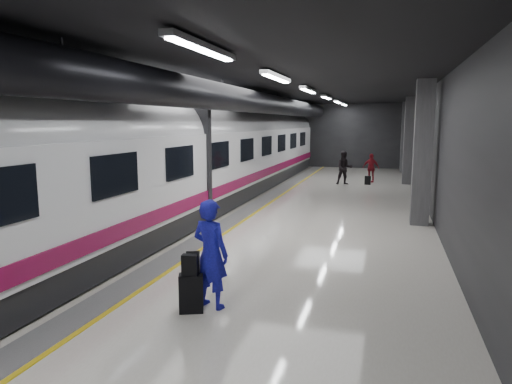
% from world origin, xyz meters
% --- Properties ---
extents(ground, '(40.00, 40.00, 0.00)m').
position_xyz_m(ground, '(0.00, 0.00, 0.00)').
color(ground, silver).
rests_on(ground, ground).
extents(platform_hall, '(10.02, 40.02, 4.51)m').
position_xyz_m(platform_hall, '(-0.29, 0.96, 3.54)').
color(platform_hall, black).
rests_on(platform_hall, ground).
extents(train, '(3.05, 38.00, 4.05)m').
position_xyz_m(train, '(-3.25, -0.00, 2.07)').
color(train, black).
rests_on(train, ground).
extents(traveler_main, '(0.80, 0.63, 1.92)m').
position_xyz_m(traveler_main, '(0.65, -5.95, 0.96)').
color(traveler_main, '#1C1AC8').
rests_on(traveler_main, ground).
extents(suitcase_main, '(0.47, 0.39, 0.66)m').
position_xyz_m(suitcase_main, '(0.40, -6.25, 0.33)').
color(suitcase_main, black).
rests_on(suitcase_main, ground).
extents(shoulder_bag, '(0.29, 0.18, 0.36)m').
position_xyz_m(shoulder_bag, '(0.41, -6.29, 0.84)').
color(shoulder_bag, black).
rests_on(shoulder_bag, suitcase_main).
extents(traveler_far_a, '(0.99, 0.86, 1.74)m').
position_xyz_m(traveler_far_a, '(1.38, 10.78, 0.87)').
color(traveler_far_a, black).
rests_on(traveler_far_a, ground).
extents(traveler_far_b, '(0.97, 0.59, 1.54)m').
position_xyz_m(traveler_far_b, '(2.66, 12.20, 0.77)').
color(traveler_far_b, maroon).
rests_on(traveler_far_b, ground).
extents(suitcase_far, '(0.31, 0.20, 0.45)m').
position_xyz_m(suitcase_far, '(2.56, 11.10, 0.22)').
color(suitcase_far, black).
rests_on(suitcase_far, ground).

